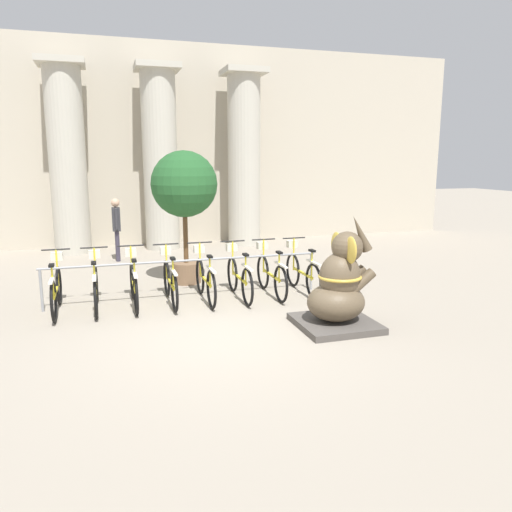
% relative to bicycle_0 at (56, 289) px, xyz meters
% --- Properties ---
extents(ground_plane, '(60.00, 60.00, 0.00)m').
position_rel_bicycle_0_xyz_m(ground_plane, '(2.48, -1.84, -0.41)').
color(ground_plane, gray).
extents(building_facade, '(20.00, 0.20, 6.00)m').
position_rel_bicycle_0_xyz_m(building_facade, '(2.48, 6.76, 2.59)').
color(building_facade, '#BCB29E').
rests_on(building_facade, ground_plane).
extents(column_left, '(1.22, 1.22, 5.16)m').
position_rel_bicycle_0_xyz_m(column_left, '(-0.01, 5.76, 2.21)').
color(column_left, '#BCB7A8').
rests_on(column_left, ground_plane).
extents(column_middle, '(1.22, 1.22, 5.16)m').
position_rel_bicycle_0_xyz_m(column_middle, '(2.48, 5.76, 2.21)').
color(column_middle, '#BCB7A8').
rests_on(column_middle, ground_plane).
extents(column_right, '(1.22, 1.22, 5.16)m').
position_rel_bicycle_0_xyz_m(column_right, '(4.97, 5.76, 2.21)').
color(column_right, '#BCB7A8').
rests_on(column_right, ground_plane).
extents(bike_rack, '(5.12, 0.05, 0.77)m').
position_rel_bicycle_0_xyz_m(bike_rack, '(2.26, 0.11, 0.22)').
color(bike_rack, gray).
rests_on(bike_rack, ground_plane).
extents(bicycle_0, '(0.48, 1.77, 1.03)m').
position_rel_bicycle_0_xyz_m(bicycle_0, '(0.00, 0.00, 0.00)').
color(bicycle_0, black).
rests_on(bicycle_0, ground_plane).
extents(bicycle_1, '(0.48, 1.77, 1.03)m').
position_rel_bicycle_0_xyz_m(bicycle_1, '(0.65, 0.01, 0.00)').
color(bicycle_1, black).
rests_on(bicycle_1, ground_plane).
extents(bicycle_2, '(0.48, 1.77, 1.03)m').
position_rel_bicycle_0_xyz_m(bicycle_2, '(1.29, 0.02, 0.00)').
color(bicycle_2, black).
rests_on(bicycle_2, ground_plane).
extents(bicycle_3, '(0.48, 1.77, 1.03)m').
position_rel_bicycle_0_xyz_m(bicycle_3, '(1.94, -0.01, 0.00)').
color(bicycle_3, black).
rests_on(bicycle_3, ground_plane).
extents(bicycle_4, '(0.48, 1.77, 1.03)m').
position_rel_bicycle_0_xyz_m(bicycle_4, '(2.58, -0.01, 0.00)').
color(bicycle_4, black).
rests_on(bicycle_4, ground_plane).
extents(bicycle_5, '(0.48, 1.77, 1.03)m').
position_rel_bicycle_0_xyz_m(bicycle_5, '(3.23, -0.04, 0.00)').
color(bicycle_5, black).
rests_on(bicycle_5, ground_plane).
extents(bicycle_6, '(0.48, 1.77, 1.03)m').
position_rel_bicycle_0_xyz_m(bicycle_6, '(3.87, -0.01, 0.00)').
color(bicycle_6, black).
rests_on(bicycle_6, ground_plane).
extents(bicycle_7, '(0.48, 1.77, 1.03)m').
position_rel_bicycle_0_xyz_m(bicycle_7, '(4.52, -0.02, 0.00)').
color(bicycle_7, black).
rests_on(bicycle_7, ground_plane).
extents(elephant_statue, '(1.19, 1.19, 1.78)m').
position_rel_bicycle_0_xyz_m(elephant_statue, '(4.29, -2.09, 0.19)').
color(elephant_statue, '#4C4742').
rests_on(elephant_statue, ground_plane).
extents(person_pedestrian, '(0.21, 0.47, 1.61)m').
position_rel_bicycle_0_xyz_m(person_pedestrian, '(1.14, 4.25, 0.54)').
color(person_pedestrian, '#383342').
rests_on(person_pedestrian, ground_plane).
extents(potted_tree, '(1.37, 1.37, 2.77)m').
position_rel_bicycle_0_xyz_m(potted_tree, '(2.47, 1.43, 1.56)').
color(potted_tree, brown).
rests_on(potted_tree, ground_plane).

